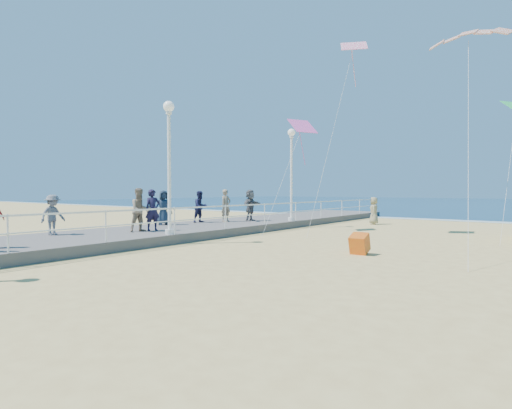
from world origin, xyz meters
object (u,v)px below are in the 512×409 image
Objects in this scene: spectator_6 at (226,205)px; beach_walker_c at (374,211)px; spectator_2 at (53,215)px; box_kite at (359,246)px; spectator_1 at (140,210)px; spectator_4 at (163,208)px; spectator_5 at (250,205)px; spectator_7 at (200,207)px; spectator_0 at (153,210)px; lamp_post_mid at (169,153)px; lamp_post_far at (291,164)px.

beach_walker_c is at bearing -29.47° from spectator_6.
spectator_6 is at bearing -17.12° from spectator_2.
spectator_6 is 3.05× the size of box_kite.
spectator_1 is 3.34m from spectator_2.
spectator_5 reaches higher than spectator_4.
spectator_7 is at bearing -12.55° from spectator_2.
lamp_post_mid is at bearing -89.77° from spectator_0.
spectator_1 is (-0.11, -0.57, 0.02)m from spectator_0.
lamp_post_far is 3.35m from spectator_5.
lamp_post_far is at bearing -59.37° from spectator_5.
lamp_post_far is at bearing 132.56° from box_kite.
spectator_0 is at bearing 172.72° from spectator_5.
box_kite is at bearing -129.30° from spectator_5.
spectator_1 is 1.02× the size of spectator_5.
spectator_6 is at bearing 112.39° from lamp_post_mid.
spectator_5 is 1.05× the size of spectator_7.
lamp_post_far is 2.86× the size of spectator_1.
spectator_6 reaches higher than beach_walker_c.
spectator_2 is 0.87× the size of spectator_6.
spectator_0 is 3.02m from spectator_4.
spectator_7 reaches higher than beach_walker_c.
spectator_2 is 9.23m from spectator_6.
lamp_post_mid reaches higher than beach_walker_c.
spectator_4 is (-1.93, 2.81, -0.04)m from spectator_1.
spectator_5 is 1.04× the size of beach_walker_c.
beach_walker_c is at bearing -3.11° from spectator_0.
box_kite is at bearing -43.70° from lamp_post_far.
spectator_0 is 0.98× the size of spectator_1.
beach_walker_c is (6.62, 11.46, -0.41)m from spectator_4.
lamp_post_far reaches higher than spectator_1.
spectator_1 reaches higher than spectator_2.
box_kite is at bearing -75.25° from spectator_2.
spectator_2 is 7.94m from spectator_7.
lamp_post_far is 2.93× the size of spectator_0.
beach_walker_c is (6.35, 17.17, -0.33)m from spectator_2.
spectator_1 is at bearing -120.19° from spectator_4.
spectator_1 is at bearing -41.40° from spectator_2.
spectator_7 reaches higher than spectator_2.
spectator_6 is at bearing 7.11° from spectator_4.
spectator_4 is at bearing 150.17° from spectator_5.
lamp_post_far is 3.07× the size of spectator_7.
lamp_post_far reaches higher than spectator_2.
box_kite is (10.80, -0.48, -0.98)m from spectator_4.
spectator_4 is 0.97× the size of spectator_6.
spectator_5 is at bearing 4.29° from spectator_4.
lamp_post_mid reaches higher than spectator_4.
spectator_7 is (-0.76, -1.25, -0.05)m from spectator_6.
spectator_7 is at bearing 123.83° from lamp_post_mid.
spectator_0 is at bearing -101.00° from lamp_post_far.
spectator_0 is 14.46m from beach_walker_c.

